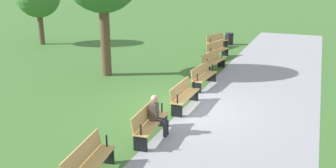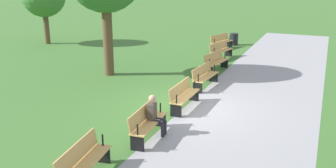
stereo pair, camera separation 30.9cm
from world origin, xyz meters
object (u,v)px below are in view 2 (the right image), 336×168
Objects in this scene: bench_0 at (221,41)px; person_seated at (155,114)px; bench_4 at (184,95)px; bench_6 at (83,161)px; bench_3 at (204,76)px; bench_1 at (221,50)px; bench_5 at (147,122)px; trash_bin at (234,39)px; bench_2 at (216,61)px.

person_seated is at bearing 24.40° from bench_0.
bench_4 is 0.97× the size of bench_6.
bench_3 is at bearing 169.22° from bench_6.
bench_0 and bench_4 have the same top height.
bench_1 is 10.18m from person_seated.
bench_4 is 2.62m from bench_5.
bench_3 is at bearing -177.85° from bench_4.
trash_bin is at bearing 173.90° from bench_6.
person_seated reaches higher than bench_2.
bench_4 is (7.80, 0.88, 0.00)m from bench_1.
bench_4 is at bearing 6.47° from bench_3.
bench_1 is 10.44m from bench_5.
bench_6 is 1.58× the size of person_seated.
bench_5 is 14.59m from trash_bin.
bench_5 is at bearing 10.78° from bench_2.
bench_0 is at bearing -177.87° from bench_5.
person_seated is at bearing 4.72° from trash_bin.
person_seated is (7.57, 0.42, 0.16)m from bench_2.
bench_6 is (2.60, -0.29, 0.00)m from bench_5.
bench_4 is (2.62, 0.10, 0.00)m from bench_3.
bench_6 is at bearing 15.10° from bench_1.
person_seated is at bearing 151.46° from bench_5.
bench_6 is at bearing -4.30° from bench_4.
bench_2 is at bearing 30.17° from bench_0.
bench_6 is 17.17m from trash_bin.
bench_3 is 5.24m from bench_5.
bench_6 is at bearing -10.77° from bench_5.
bench_3 and bench_4 have the same top height.
bench_4 is 2.35m from person_seated.
bench_0 is 2.52× the size of trash_bin.
bench_6 is 2.91m from person_seated.
bench_0 is 1.01× the size of bench_3.
bench_3 is 0.99× the size of bench_6.
bench_0 is 12.77m from person_seated.
bench_1 is 1.02× the size of bench_3.
bench_5 is at bearing -2.15° from bench_4.
bench_4 is 5.24m from bench_6.
bench_6 is 2.51× the size of trash_bin.
bench_4 is at bearing 5.52° from trash_bin.
bench_6 is at bearing 21.57° from bench_0.
bench_2 is at bearing -175.70° from bench_4.
bench_2 is 5.24m from bench_4.
bench_3 is 4.97m from person_seated.
bench_0 is at bearing -177.18° from person_seated.
bench_3 is 7.85m from bench_6.
person_seated is (12.67, 1.59, 0.16)m from bench_0.
bench_6 is at bearing -12.57° from person_seated.
bench_3 is 9.37m from trash_bin.
bench_0 is 15.59m from bench_6.
bench_1 and bench_6 have the same top height.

